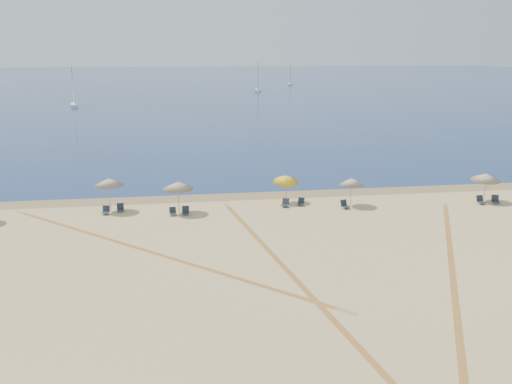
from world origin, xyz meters
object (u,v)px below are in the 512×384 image
at_px(umbrella_2, 178,185).
at_px(umbrella_5, 486,177).
at_px(umbrella_3, 286,179).
at_px(chair_6, 285,203).
at_px(chair_2, 106,211).
at_px(umbrella_4, 351,182).
at_px(sailboat_0, 258,83).
at_px(sailboat_1, 74,95).
at_px(umbrella_1, 109,182).
at_px(chair_7, 301,202).
at_px(chair_4, 173,212).
at_px(chair_10, 495,200).
at_px(chair_8, 345,205).
at_px(chair_9, 481,200).
at_px(chair_3, 120,208).
at_px(sailboat_2, 290,78).
at_px(chair_5, 186,211).

height_order(umbrella_2, umbrella_5, umbrella_2).
bearing_deg(umbrella_3, chair_6, -102.64).
bearing_deg(chair_2, umbrella_4, 3.79).
bearing_deg(chair_2, umbrella_5, 3.55).
distance_m(sailboat_0, sailboat_1, 61.97).
distance_m(umbrella_1, chair_7, 14.96).
height_order(umbrella_3, chair_6, umbrella_3).
relative_size(umbrella_2, umbrella_4, 1.08).
xyz_separation_m(umbrella_3, chair_7, (1.04, -0.99, -1.72)).
xyz_separation_m(chair_2, chair_4, (4.97, -1.04, -0.01)).
bearing_deg(chair_6, sailboat_0, 106.98).
height_order(chair_7, chair_10, chair_10).
bearing_deg(umbrella_4, chair_2, 178.42).
bearing_deg(chair_6, umbrella_5, 21.74).
height_order(chair_8, chair_9, chair_9).
distance_m(chair_3, chair_8, 17.29).
bearing_deg(chair_9, chair_8, 173.47).
relative_size(sailboat_0, sailboat_2, 1.14).
bearing_deg(umbrella_2, umbrella_4, 0.11).
bearing_deg(chair_4, umbrella_3, 6.17).
bearing_deg(chair_7, chair_9, 15.35).
bearing_deg(chair_3, umbrella_1, 157.83).
xyz_separation_m(umbrella_1, chair_10, (30.39, -2.41, -2.01)).
bearing_deg(umbrella_5, chair_8, -178.89).
xyz_separation_m(umbrella_1, chair_5, (5.65, -1.80, -2.03)).
xyz_separation_m(umbrella_3, umbrella_4, (4.90, -1.69, -0.02)).
relative_size(umbrella_1, chair_9, 3.75).
distance_m(chair_3, sailboat_2, 165.10).
relative_size(chair_2, chair_5, 1.01).
bearing_deg(chair_10, sailboat_0, 107.72).
relative_size(chair_7, chair_10, 0.93).
bearing_deg(chair_6, chair_9, 19.46).
bearing_deg(chair_7, sailboat_1, 131.54).
height_order(umbrella_3, chair_7, umbrella_3).
bearing_deg(chair_6, umbrella_1, -158.58).
bearing_deg(chair_7, umbrella_1, -160.19).
bearing_deg(chair_3, chair_5, -23.82).
bearing_deg(chair_5, chair_8, 3.74).
xyz_separation_m(chair_3, chair_10, (29.62, -2.18, 0.02)).
height_order(umbrella_2, chair_9, umbrella_2).
relative_size(umbrella_1, chair_6, 3.26).
bearing_deg(chair_9, chair_4, 174.15).
height_order(chair_5, sailboat_1, sailboat_1).
distance_m(umbrella_3, chair_7, 2.25).
height_order(chair_2, sailboat_1, sailboat_1).
relative_size(chair_4, sailboat_0, 0.07).
height_order(umbrella_3, chair_3, umbrella_3).
bearing_deg(chair_8, sailboat_0, 62.47).
bearing_deg(chair_4, sailboat_1, 95.56).
relative_size(chair_3, chair_10, 0.83).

